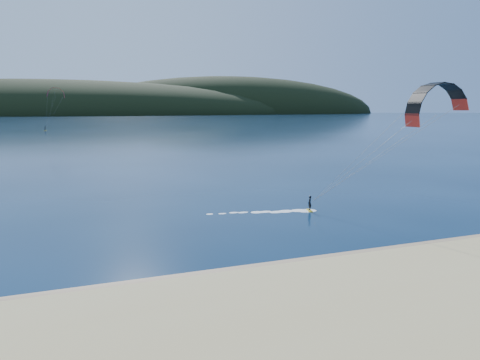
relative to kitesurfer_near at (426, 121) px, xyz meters
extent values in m
plane|color=#061A31|center=(-19.96, -11.73, -9.08)|extent=(1800.00, 1800.00, 0.00)
cube|color=#927455|center=(-19.96, -7.23, -9.03)|extent=(220.00, 2.50, 0.10)
ellipsoid|color=black|center=(-69.96, 708.27, -9.08)|extent=(840.00, 280.00, 110.00)
ellipsoid|color=black|center=(240.04, 748.27, -9.08)|extent=(600.00, 240.00, 140.00)
cube|color=yellow|center=(-8.22, 6.11, -9.04)|extent=(0.68, 1.26, 0.07)
imported|color=black|center=(-8.22, 6.11, -8.27)|extent=(0.48, 0.61, 1.48)
cylinder|color=gray|center=(-3.59, 2.71, -3.72)|extent=(0.02, 0.02, 13.78)
cube|color=yellow|center=(-47.15, 185.93, -9.03)|extent=(1.26, 1.63, 0.09)
imported|color=black|center=(-47.15, 185.93, -8.01)|extent=(1.13, 1.21, 1.97)
cylinder|color=gray|center=(-44.10, 183.67, -0.41)|extent=(0.02, 0.02, 15.94)
camera|label=1|loc=(-28.92, -30.74, 1.13)|focal=31.74mm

